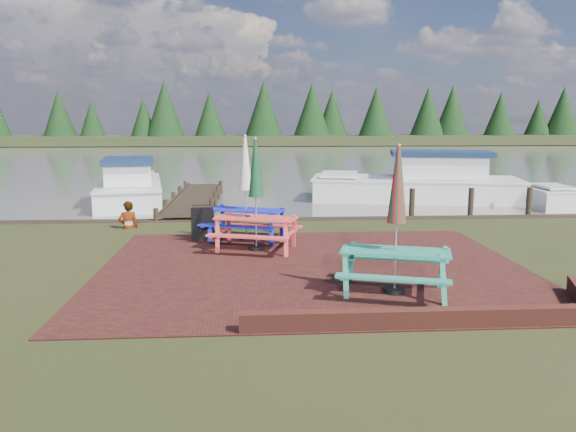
{
  "coord_description": "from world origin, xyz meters",
  "views": [
    {
      "loc": [
        -1.29,
        -10.56,
        3.11
      ],
      "look_at": [
        -0.48,
        1.8,
        1.0
      ],
      "focal_mm": 35.0,
      "sensor_mm": 36.0,
      "label": 1
    }
  ],
  "objects_px": {
    "jetty": "(195,198)",
    "boat_near": "(419,185)",
    "boat_jetty": "(130,188)",
    "picnic_table_teal": "(396,243)",
    "picnic_table_blue": "(246,204)",
    "person": "(127,202)",
    "picnic_table_red": "(256,212)",
    "chalkboard": "(203,223)"
  },
  "relations": [
    {
      "from": "jetty",
      "to": "boat_near",
      "type": "relative_size",
      "value": 1.03
    },
    {
      "from": "boat_jetty",
      "to": "picnic_table_teal",
      "type": "bearing_deg",
      "value": -70.58
    },
    {
      "from": "boat_near",
      "to": "picnic_table_blue",
      "type": "bearing_deg",
      "value": 150.76
    },
    {
      "from": "picnic_table_teal",
      "to": "jetty",
      "type": "bearing_deg",
      "value": 128.64
    },
    {
      "from": "picnic_table_teal",
      "to": "picnic_table_blue",
      "type": "distance_m",
      "value": 5.54
    },
    {
      "from": "person",
      "to": "picnic_table_blue",
      "type": "bearing_deg",
      "value": 131.61
    },
    {
      "from": "picnic_table_red",
      "to": "boat_jetty",
      "type": "relative_size",
      "value": 0.37
    },
    {
      "from": "boat_jetty",
      "to": "boat_near",
      "type": "xyz_separation_m",
      "value": [
        11.87,
        -0.16,
        0.07
      ]
    },
    {
      "from": "boat_jetty",
      "to": "boat_near",
      "type": "bearing_deg",
      "value": -10.9
    },
    {
      "from": "picnic_table_blue",
      "to": "person",
      "type": "xyz_separation_m",
      "value": [
        -3.45,
        1.85,
        -0.17
      ]
    },
    {
      "from": "chalkboard",
      "to": "jetty",
      "type": "distance_m",
      "value": 7.38
    },
    {
      "from": "picnic_table_blue",
      "to": "jetty",
      "type": "bearing_deg",
      "value": 127.2
    },
    {
      "from": "boat_jetty",
      "to": "person",
      "type": "height_order",
      "value": "boat_jetty"
    },
    {
      "from": "boat_near",
      "to": "person",
      "type": "bearing_deg",
      "value": 132.7
    },
    {
      "from": "boat_near",
      "to": "chalkboard",
      "type": "bearing_deg",
      "value": 146.48
    },
    {
      "from": "jetty",
      "to": "boat_near",
      "type": "xyz_separation_m",
      "value": [
        9.16,
        0.89,
        0.36
      ]
    },
    {
      "from": "picnic_table_red",
      "to": "boat_near",
      "type": "relative_size",
      "value": 0.31
    },
    {
      "from": "picnic_table_red",
      "to": "boat_jetty",
      "type": "distance_m",
      "value": 10.83
    },
    {
      "from": "jetty",
      "to": "person",
      "type": "bearing_deg",
      "value": -104.34
    },
    {
      "from": "picnic_table_teal",
      "to": "picnic_table_red",
      "type": "bearing_deg",
      "value": 141.52
    },
    {
      "from": "picnic_table_blue",
      "to": "picnic_table_teal",
      "type": "bearing_deg",
      "value": -38.93
    },
    {
      "from": "chalkboard",
      "to": "boat_near",
      "type": "distance_m",
      "value": 11.63
    },
    {
      "from": "picnic_table_blue",
      "to": "boat_jetty",
      "type": "height_order",
      "value": "picnic_table_blue"
    },
    {
      "from": "picnic_table_blue",
      "to": "boat_jetty",
      "type": "relative_size",
      "value": 0.37
    },
    {
      "from": "jetty",
      "to": "picnic_table_teal",
      "type": "bearing_deg",
      "value": -68.53
    },
    {
      "from": "picnic_table_red",
      "to": "jetty",
      "type": "xyz_separation_m",
      "value": [
        -2.31,
        8.53,
        -0.83
      ]
    },
    {
      "from": "picnic_table_teal",
      "to": "jetty",
      "type": "xyz_separation_m",
      "value": [
        -4.78,
        12.15,
        -0.83
      ]
    },
    {
      "from": "boat_jetty",
      "to": "boat_near",
      "type": "height_order",
      "value": "boat_near"
    },
    {
      "from": "picnic_table_blue",
      "to": "chalkboard",
      "type": "relative_size",
      "value": 2.99
    },
    {
      "from": "person",
      "to": "boat_jetty",
      "type": "bearing_deg",
      "value": -98.9
    },
    {
      "from": "chalkboard",
      "to": "boat_jetty",
      "type": "xyz_separation_m",
      "value": [
        -3.63,
        8.37,
        -0.06
      ]
    },
    {
      "from": "boat_near",
      "to": "person",
      "type": "height_order",
      "value": "boat_near"
    },
    {
      "from": "person",
      "to": "jetty",
      "type": "bearing_deg",
      "value": -124.53
    },
    {
      "from": "picnic_table_blue",
      "to": "chalkboard",
      "type": "bearing_deg",
      "value": -159.33
    },
    {
      "from": "boat_jetty",
      "to": "person",
      "type": "xyz_separation_m",
      "value": [
        1.31,
        -6.54,
        0.38
      ]
    },
    {
      "from": "picnic_table_teal",
      "to": "jetty",
      "type": "relative_size",
      "value": 0.3
    },
    {
      "from": "picnic_table_teal",
      "to": "chalkboard",
      "type": "distance_m",
      "value": 6.21
    },
    {
      "from": "chalkboard",
      "to": "boat_near",
      "type": "bearing_deg",
      "value": 37.22
    },
    {
      "from": "boat_jetty",
      "to": "boat_near",
      "type": "distance_m",
      "value": 11.87
    },
    {
      "from": "picnic_table_red",
      "to": "boat_near",
      "type": "xyz_separation_m",
      "value": [
        6.85,
        9.43,
        -0.47
      ]
    },
    {
      "from": "picnic_table_red",
      "to": "chalkboard",
      "type": "height_order",
      "value": "picnic_table_red"
    },
    {
      "from": "picnic_table_blue",
      "to": "chalkboard",
      "type": "height_order",
      "value": "picnic_table_blue"
    }
  ]
}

